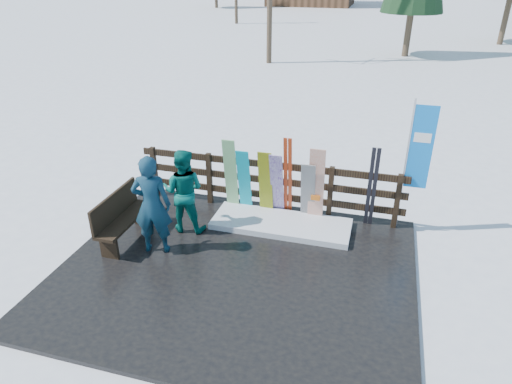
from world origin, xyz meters
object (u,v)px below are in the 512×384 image
(snowboard_0, at_px, (244,181))
(person_back, at_px, (184,191))
(person_front, at_px, (152,205))
(snowboard_3, at_px, (277,185))
(snowboard_1, at_px, (231,175))
(bench, at_px, (121,216))
(rental_flag, at_px, (417,152))
(snowboard_2, at_px, (266,184))
(snowboard_4, at_px, (308,192))
(snowboard_5, at_px, (316,186))

(snowboard_0, height_order, person_back, person_back)
(snowboard_0, xyz_separation_m, person_front, (-1.14, -1.80, 0.21))
(snowboard_0, xyz_separation_m, person_back, (-0.92, -0.96, 0.12))
(snowboard_3, bearing_deg, person_back, -149.10)
(snowboard_1, bearing_deg, person_back, -123.15)
(bench, height_order, snowboard_1, snowboard_1)
(bench, xyz_separation_m, snowboard_0, (1.89, 1.66, 0.20))
(snowboard_1, height_order, rental_flag, rental_flag)
(snowboard_2, xyz_separation_m, snowboard_4, (0.87, -0.00, -0.08))
(bench, bearing_deg, snowboard_5, 26.17)
(bench, height_order, person_front, person_front)
(snowboard_0, relative_size, snowboard_3, 0.98)
(bench, distance_m, snowboard_2, 2.88)
(snowboard_2, height_order, snowboard_3, snowboard_2)
(snowboard_4, relative_size, rental_flag, 0.50)
(bench, xyz_separation_m, snowboard_2, (2.35, 1.66, 0.21))
(bench, height_order, snowboard_2, snowboard_2)
(snowboard_5, distance_m, person_front, 3.18)
(snowboard_1, xyz_separation_m, snowboard_3, (0.98, 0.00, -0.09))
(snowboard_5, bearing_deg, snowboard_3, 180.00)
(bench, xyz_separation_m, person_front, (0.75, -0.14, 0.42))
(rental_flag, bearing_deg, snowboard_5, -171.37)
(snowboard_5, bearing_deg, person_front, -145.56)
(snowboard_3, height_order, person_back, person_back)
(snowboard_5, bearing_deg, snowboard_4, 180.00)
(snowboard_2, bearing_deg, person_front, -131.52)
(bench, bearing_deg, rental_flag, 20.52)
(snowboard_1, distance_m, snowboard_5, 1.77)
(snowboard_2, distance_m, snowboard_3, 0.24)
(snowboard_5, bearing_deg, person_back, -158.17)
(person_back, bearing_deg, snowboard_3, -155.20)
(snowboard_3, bearing_deg, rental_flag, 5.99)
(person_back, bearing_deg, snowboard_1, -129.25)
(snowboard_5, bearing_deg, snowboard_0, 180.00)
(snowboard_2, bearing_deg, rental_flag, 5.49)
(rental_flag, bearing_deg, snowboard_2, -174.51)
(snowboard_3, height_order, person_front, person_front)
(snowboard_4, distance_m, person_front, 3.07)
(snowboard_1, bearing_deg, snowboard_3, 0.00)
(snowboard_3, bearing_deg, snowboard_1, 180.00)
(snowboard_1, height_order, person_back, person_back)
(snowboard_4, bearing_deg, snowboard_0, 180.00)
(bench, bearing_deg, person_back, 35.53)
(rental_flag, relative_size, person_front, 1.40)
(person_back, bearing_deg, person_front, 68.89)
(bench, relative_size, rental_flag, 0.58)
(snowboard_2, relative_size, snowboard_5, 0.91)
(snowboard_0, xyz_separation_m, snowboard_4, (1.32, 0.00, -0.07))
(snowboard_4, xyz_separation_m, rental_flag, (1.94, 0.27, 0.96))
(rental_flag, bearing_deg, person_front, -154.82)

